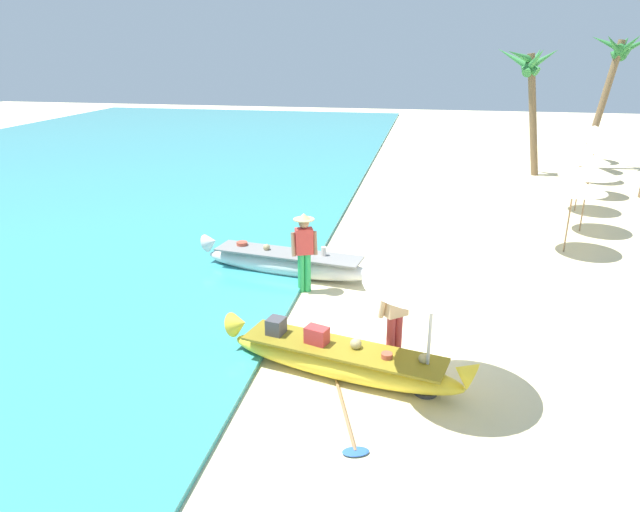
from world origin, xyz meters
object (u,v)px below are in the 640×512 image
(palm_tree_leaning_seaward, at_px, (530,75))
(paddle, at_px, (348,425))
(boat_white_midground, at_px, (288,263))
(boat_yellow_foreground, at_px, (341,359))
(palm_tree_tall_inland, at_px, (616,63))
(person_tourist_customer, at_px, (395,310))
(person_vendor_hatted, at_px, (304,247))
(patio_umbrella_large, at_px, (435,269))

(palm_tree_leaning_seaward, distance_m, paddle, 18.73)
(boat_white_midground, bearing_deg, boat_yellow_foreground, -64.85)
(palm_tree_tall_inland, height_order, palm_tree_leaning_seaward, palm_tree_tall_inland)
(person_tourist_customer, bearing_deg, palm_tree_leaning_seaward, 75.93)
(person_vendor_hatted, height_order, patio_umbrella_large, patio_umbrella_large)
(person_tourist_customer, distance_m, palm_tree_leaning_seaward, 16.74)
(boat_yellow_foreground, relative_size, person_vendor_hatted, 2.40)
(boat_white_midground, relative_size, palm_tree_leaning_seaward, 0.87)
(boat_white_midground, height_order, palm_tree_leaning_seaward, palm_tree_leaning_seaward)
(person_tourist_customer, bearing_deg, boat_white_midground, 127.32)
(person_vendor_hatted, height_order, palm_tree_leaning_seaward, palm_tree_leaning_seaward)
(boat_yellow_foreground, height_order, boat_white_midground, boat_white_midground)
(person_tourist_customer, relative_size, palm_tree_leaning_seaward, 0.35)
(boat_yellow_foreground, xyz_separation_m, patio_umbrella_large, (1.35, -0.24, 1.75))
(person_tourist_customer, bearing_deg, palm_tree_tall_inland, 67.06)
(person_tourist_customer, bearing_deg, patio_umbrella_large, -52.85)
(boat_white_midground, relative_size, patio_umbrella_large, 1.94)
(person_vendor_hatted, xyz_separation_m, patio_umbrella_large, (2.64, -3.39, 1.03))
(palm_tree_leaning_seaward, bearing_deg, palm_tree_tall_inland, 27.65)
(patio_umbrella_large, bearing_deg, boat_white_midground, 127.29)
(boat_white_midground, xyz_separation_m, palm_tree_tall_inland, (10.22, 14.35, 4.01))
(palm_tree_tall_inland, xyz_separation_m, paddle, (-8.04, -19.61, -4.28))
(boat_white_midground, distance_m, person_vendor_hatted, 1.23)
(boat_yellow_foreground, distance_m, person_tourist_customer, 1.17)
(person_tourist_customer, height_order, paddle, person_tourist_customer)
(patio_umbrella_large, bearing_deg, paddle, -134.84)
(boat_yellow_foreground, xyz_separation_m, boat_white_midground, (-1.87, 3.97, 0.01))
(boat_yellow_foreground, height_order, person_vendor_hatted, person_vendor_hatted)
(paddle, bearing_deg, palm_tree_tall_inland, 67.71)
(person_tourist_customer, height_order, patio_umbrella_large, patio_umbrella_large)
(boat_yellow_foreground, distance_m, patio_umbrella_large, 2.22)
(person_vendor_hatted, distance_m, palm_tree_tall_inland, 18.28)
(person_vendor_hatted, bearing_deg, patio_umbrella_large, -52.12)
(patio_umbrella_large, distance_m, paddle, 2.49)
(patio_umbrella_large, distance_m, palm_tree_tall_inland, 19.98)
(patio_umbrella_large, height_order, palm_tree_tall_inland, palm_tree_tall_inland)
(boat_white_midground, bearing_deg, palm_tree_leaning_seaward, 61.91)
(boat_yellow_foreground, height_order, patio_umbrella_large, patio_umbrella_large)
(palm_tree_tall_inland, bearing_deg, palm_tree_leaning_seaward, -152.35)
(patio_umbrella_large, relative_size, palm_tree_leaning_seaward, 0.45)
(person_vendor_hatted, distance_m, palm_tree_leaning_seaward, 14.94)
(person_vendor_hatted, bearing_deg, boat_white_midground, 124.73)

